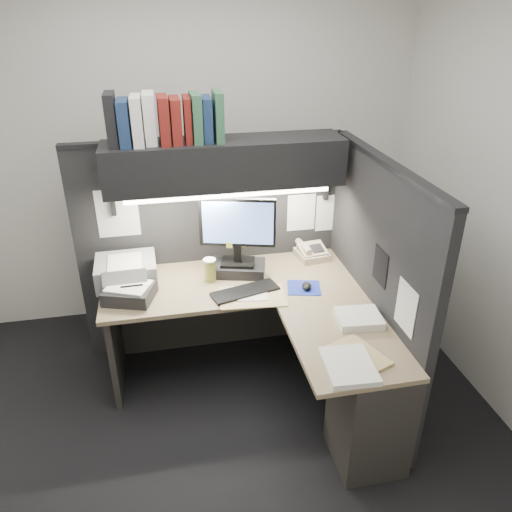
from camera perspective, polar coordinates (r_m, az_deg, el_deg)
name	(u,v)px	position (r m, az deg, el deg)	size (l,w,h in m)	color
floor	(229,422)	(3.41, -3.07, -18.42)	(3.50, 3.50, 0.00)	black
wall_back	(196,156)	(4.04, -6.88, 11.32)	(3.50, 0.04, 2.70)	silver
wall_front	(304,462)	(1.42, 5.54, -22.41)	(3.50, 0.04, 2.70)	silver
partition_back	(211,249)	(3.70, -5.12, 0.79)	(1.90, 0.06, 1.60)	black
partition_right	(373,286)	(3.29, 13.19, -3.41)	(0.06, 1.50, 1.60)	black
desk	(295,359)	(3.18, 4.49, -11.71)	(1.70, 1.53, 0.73)	#8B7C58
overhead_shelf	(225,163)	(3.29, -3.57, 10.57)	(1.55, 0.34, 0.30)	black
task_light_tube	(229,195)	(3.21, -3.12, 6.97)	(0.04, 0.04, 1.32)	white
monitor	(238,244)	(3.41, -2.10, 1.33)	(0.51, 0.32, 0.56)	black
keyboard	(245,292)	(3.27, -1.25, -4.08)	(0.44, 0.15, 0.02)	black
mousepad	(304,288)	(3.34, 5.49, -3.63)	(0.22, 0.20, 0.00)	navy
mouse	(307,286)	(3.32, 5.80, -3.43)	(0.06, 0.10, 0.04)	black
telephone	(312,253)	(3.72, 6.39, 0.40)	(0.21, 0.22, 0.09)	#C3B496
coffee_cup	(210,271)	(3.39, -5.30, -1.68)	(0.08, 0.08, 0.15)	#C7B94F
printer	(126,271)	(3.48, -14.59, -1.64)	(0.40, 0.34, 0.16)	gray
notebook_stack	(130,293)	(3.29, -14.26, -4.12)	(0.30, 0.25, 0.09)	black
open_folder	(253,297)	(3.23, -0.40, -4.65)	(0.42, 0.28, 0.01)	tan
paper_stack_a	(359,318)	(3.04, 11.65, -6.99)	(0.26, 0.22, 0.05)	white
paper_stack_b	(349,366)	(2.69, 10.56, -12.24)	(0.25, 0.32, 0.03)	white
manila_stack	(356,356)	(2.77, 11.41, -11.18)	(0.24, 0.31, 0.02)	tan
binder_row	(164,119)	(3.19, -10.46, 15.10)	(0.70, 0.25, 0.31)	black
pinned_papers	(275,234)	(3.32, 2.19, 2.57)	(1.76, 1.31, 0.51)	white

